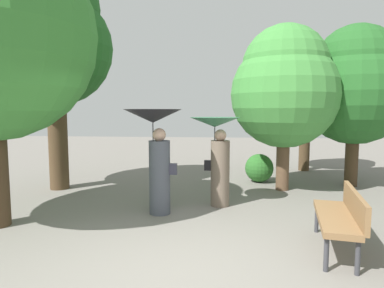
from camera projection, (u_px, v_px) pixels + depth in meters
The scene contains 9 objects.
ground_plane at pixel (170, 274), 3.90m from camera, with size 40.00×40.00×0.00m, color slate.
person_left at pixel (156, 142), 6.08m from camera, with size 1.06×1.06×1.93m.
person_right at pixel (217, 147), 6.61m from camera, with size 0.99×0.99×1.77m.
park_bench at pixel (342, 214), 4.49m from camera, with size 0.76×1.56×0.83m.
tree_near_left at pixel (54, 36), 7.82m from camera, with size 2.70×2.70×5.34m.
tree_near_right at pixel (306, 86), 10.39m from camera, with size 2.13×2.13×3.98m.
tree_mid_right at pixel (285, 86), 7.80m from camera, with size 2.51×2.51×3.89m.
tree_far_back at pixel (355, 84), 8.20m from camera, with size 2.55×2.55×3.99m.
bush_path_right at pixel (259, 168), 8.90m from camera, with size 0.75×0.75×0.75m, color #2D6B28.
Camera 1 is at (0.60, -3.69, 1.90)m, focal length 31.27 mm.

